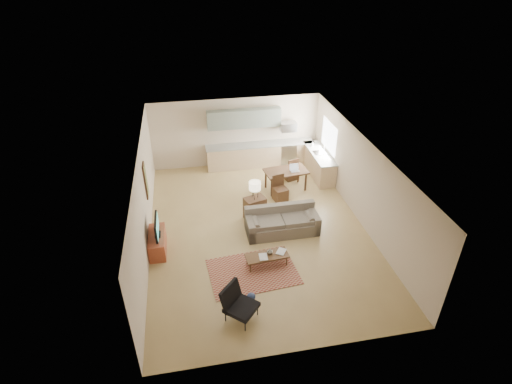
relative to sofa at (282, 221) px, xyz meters
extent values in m
plane|color=tan|center=(-0.69, 0.30, -0.40)|extent=(9.00, 9.00, 0.00)
plane|color=white|center=(-0.69, 0.30, 2.30)|extent=(9.00, 9.00, 0.00)
plane|color=beige|center=(-0.69, 4.80, 0.95)|extent=(6.50, 0.00, 6.50)
plane|color=beige|center=(-0.69, -4.20, 0.95)|extent=(6.50, 0.00, 6.50)
plane|color=beige|center=(-3.94, 0.30, 0.95)|extent=(0.00, 9.00, 9.00)
plane|color=beige|center=(2.56, 0.30, 0.95)|extent=(0.00, 9.00, 9.00)
cube|color=#A5A8AD|center=(1.31, 4.48, 0.05)|extent=(0.62, 0.62, 0.90)
cube|color=#A5A8AD|center=(1.31, 4.50, 1.15)|extent=(0.62, 0.40, 0.35)
cube|color=gray|center=(-0.39, 4.63, 1.55)|extent=(2.80, 0.34, 0.70)
cube|color=white|center=(2.54, 3.30, 1.15)|extent=(0.02, 1.40, 1.05)
cube|color=maroon|center=(-1.19, -1.59, -0.39)|extent=(2.44, 1.80, 0.02)
imported|color=maroon|center=(-0.99, -1.45, -0.03)|extent=(0.26, 0.32, 0.03)
imported|color=navy|center=(-0.45, -1.26, -0.04)|extent=(0.50, 0.51, 0.02)
imported|color=black|center=(-0.67, -1.33, 0.03)|extent=(0.16, 0.16, 0.16)
imported|color=#F0E7BB|center=(2.14, 3.89, 0.62)|extent=(0.09, 0.09, 0.19)
camera|label=1|loc=(-2.59, -9.49, 7.01)|focal=28.00mm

